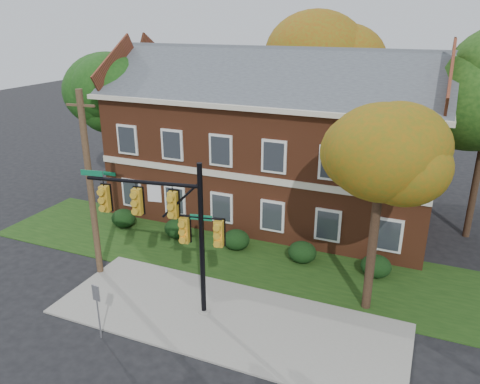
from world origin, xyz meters
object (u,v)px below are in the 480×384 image
at_px(tree_far_rear, 330,55).
at_px(sign_post, 97,303).
at_px(hedge_left, 177,228).
at_px(utility_pole, 90,186).
at_px(apartment_building, 272,133).
at_px(hedge_right, 302,252).
at_px(hedge_far_right, 376,266).
at_px(hedge_center, 236,240).
at_px(traffic_signal, 173,221).
at_px(hedge_far_left, 124,218).
at_px(tree_near_right, 389,153).
at_px(tree_left_rear, 119,96).

bearing_deg(tree_far_rear, sign_post, -98.33).
height_order(hedge_left, utility_pole, utility_pole).
height_order(apartment_building, hedge_right, apartment_building).
bearing_deg(apartment_building, hedge_far_right, -36.89).
relative_size(hedge_left, hedge_right, 1.00).
distance_m(hedge_center, traffic_signal, 6.77).
xyz_separation_m(hedge_left, hedge_center, (3.50, 0.00, 0.00)).
relative_size(hedge_far_left, tree_far_rear, 0.12).
xyz_separation_m(hedge_far_left, traffic_signal, (6.89, -5.85, 3.42)).
height_order(hedge_far_right, utility_pole, utility_pole).
height_order(apartment_building, hedge_center, apartment_building).
height_order(apartment_building, utility_pole, apartment_building).
bearing_deg(hedge_left, tree_near_right, -14.81).
bearing_deg(hedge_center, apartment_building, 90.00).
bearing_deg(tree_near_right, utility_pole, -171.27).
height_order(hedge_far_left, utility_pole, utility_pole).
bearing_deg(traffic_signal, hedge_far_left, 130.04).
height_order(tree_near_right, utility_pole, tree_near_right).
xyz_separation_m(apartment_building, hedge_center, (0.00, -5.25, -4.46)).
distance_m(hedge_left, hedge_far_right, 10.50).
relative_size(hedge_far_right, sign_post, 0.62).
relative_size(hedge_center, tree_far_rear, 0.12).
height_order(apartment_building, tree_near_right, apartment_building).
distance_m(apartment_building, hedge_far_right, 9.82).
xyz_separation_m(hedge_left, tree_near_right, (10.72, -2.83, 6.14)).
height_order(apartment_building, hedge_far_left, apartment_building).
bearing_deg(tree_far_rear, tree_left_rear, -141.03).
distance_m(hedge_center, hedge_right, 3.50).
height_order(tree_near_right, traffic_signal, tree_near_right).
xyz_separation_m(hedge_center, sign_post, (-1.82, -8.54, 1.00)).
bearing_deg(tree_near_right, tree_left_rear, 157.64).
relative_size(hedge_center, sign_post, 0.62).
xyz_separation_m(hedge_far_right, utility_pole, (-11.93, -4.70, 3.80)).
distance_m(hedge_far_right, tree_near_right, 6.77).
xyz_separation_m(hedge_far_left, hedge_left, (3.50, 0.00, 0.00)).
height_order(hedge_far_left, hedge_left, same).
distance_m(hedge_left, traffic_signal, 7.57).
relative_size(tree_near_right, tree_left_rear, 0.97).
bearing_deg(hedge_far_left, hedge_center, 0.00).
height_order(hedge_left, hedge_center, same).
xyz_separation_m(hedge_center, utility_pole, (-4.93, -4.70, 3.80)).
bearing_deg(tree_left_rear, apartment_building, 6.54).
relative_size(apartment_building, hedge_center, 13.43).
height_order(tree_far_rear, traffic_signal, tree_far_rear).
distance_m(hedge_far_right, sign_post, 12.32).
distance_m(hedge_far_right, tree_far_rear, 16.51).
relative_size(hedge_left, traffic_signal, 0.22).
bearing_deg(utility_pole, tree_near_right, 2.55).
bearing_deg(sign_post, tree_far_rear, 87.36).
bearing_deg(tree_near_right, hedge_far_left, 168.73).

